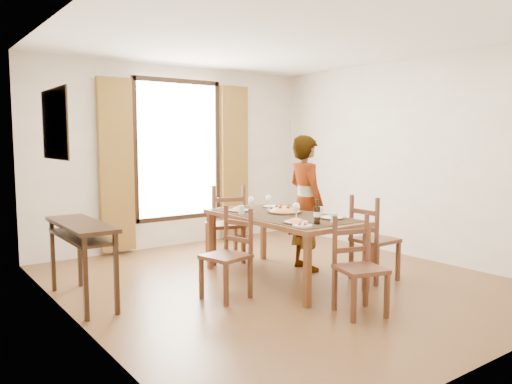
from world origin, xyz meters
TOP-DOWN VIEW (x-y plane):
  - ground at (0.00, 0.00)m, footprint 5.00×5.00m
  - room_shell at (-0.00, 0.13)m, footprint 4.60×5.10m
  - console_table at (-2.03, 0.60)m, footprint 0.38×1.20m
  - dining_table at (0.07, 0.06)m, footprint 0.95×1.92m
  - chair_west at (-0.79, -0.14)m, footprint 0.49×0.49m
  - chair_north at (0.00, 1.15)m, footprint 0.58×0.58m
  - chair_south at (-0.07, -1.23)m, footprint 0.49×0.49m
  - chair_east at (0.89, -0.57)m, footprint 0.43×0.43m
  - man at (0.60, 0.25)m, footprint 0.73×0.59m
  - plate_sw at (-0.19, -0.49)m, footprint 0.27×0.27m
  - plate_se at (0.31, -0.49)m, footprint 0.27×0.27m
  - plate_nw at (-0.19, 0.57)m, footprint 0.27×0.27m
  - plate_ne at (0.35, 0.59)m, footprint 0.27×0.27m
  - pasta_platter at (0.17, 0.14)m, footprint 0.40×0.40m
  - caprese_plate at (-0.26, -0.66)m, footprint 0.20×0.20m
  - wine_glass_a at (-0.02, -0.30)m, footprint 0.08×0.08m
  - wine_glass_b at (0.20, 0.48)m, footprint 0.08×0.08m
  - wine_glass_c at (-0.09, 0.44)m, footprint 0.08×0.08m
  - tumbler_a at (0.37, -0.25)m, footprint 0.07×0.07m
  - tumbler_b at (-0.28, 0.36)m, footprint 0.07×0.07m
  - tumbler_c at (0.15, -0.69)m, footprint 0.07×0.07m
  - wine_bottle at (-0.05, -0.65)m, footprint 0.07×0.07m

SIDE VIEW (x-z plane):
  - ground at x=0.00m, z-range 0.00..0.00m
  - chair_south at x=-0.07m, z-range -0.03..0.87m
  - chair_west at x=-0.79m, z-range -0.03..0.89m
  - chair_east at x=0.89m, z-range -0.03..0.95m
  - chair_north at x=0.00m, z-range -0.04..0.99m
  - console_table at x=-2.03m, z-range 0.28..1.08m
  - dining_table at x=0.07m, z-range 0.32..1.07m
  - caprese_plate at x=-0.26m, z-range 0.76..0.80m
  - plate_sw at x=-0.19m, z-range 0.76..0.81m
  - plate_se at x=0.31m, z-range 0.76..0.81m
  - plate_nw at x=-0.19m, z-range 0.76..0.81m
  - plate_ne at x=0.35m, z-range 0.76..0.81m
  - pasta_platter at x=0.17m, z-range 0.76..0.86m
  - tumbler_a at x=0.37m, z-range 0.76..0.86m
  - tumbler_b at x=-0.28m, z-range 0.76..0.86m
  - tumbler_c at x=0.15m, z-range 0.76..0.86m
  - man at x=0.60m, z-range 0.00..1.66m
  - wine_glass_a at x=-0.02m, z-range 0.76..0.94m
  - wine_glass_b at x=0.20m, z-range 0.76..0.94m
  - wine_glass_c at x=-0.09m, z-range 0.76..0.94m
  - wine_bottle at x=-0.05m, z-range 0.76..1.00m
  - room_shell at x=0.00m, z-range 0.17..2.91m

